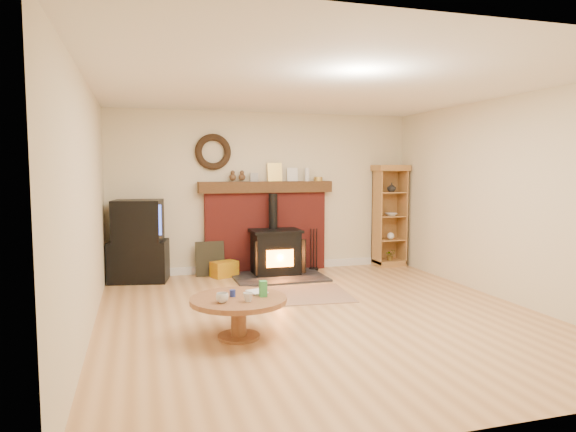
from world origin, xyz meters
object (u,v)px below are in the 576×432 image
object	(u,v)px
tv_unit	(139,242)
curio_cabinet	(389,215)
coffee_table	(239,305)
wood_stove	(276,253)

from	to	relation	value
tv_unit	curio_cabinet	xyz separation A→B (m)	(4.19, 0.08, 0.29)
curio_cabinet	coffee_table	distance (m)	4.50
curio_cabinet	coffee_table	bearing A→B (deg)	-136.52
wood_stove	curio_cabinet	world-z (taller)	curio_cabinet
tv_unit	coffee_table	distance (m)	3.15
coffee_table	tv_unit	bearing A→B (deg)	107.52
tv_unit	curio_cabinet	world-z (taller)	curio_cabinet
wood_stove	coffee_table	size ratio (longest dim) A/B	1.45
tv_unit	curio_cabinet	bearing A→B (deg)	1.14
curio_cabinet	coffee_table	xyz separation A→B (m)	(-3.24, -3.08, -0.54)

